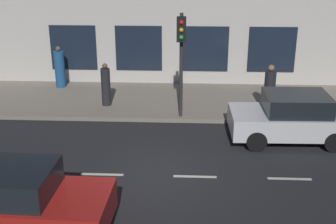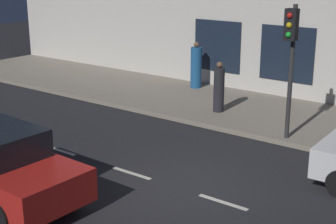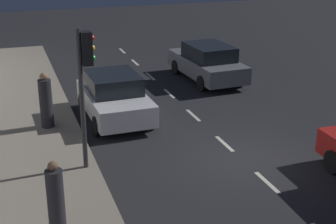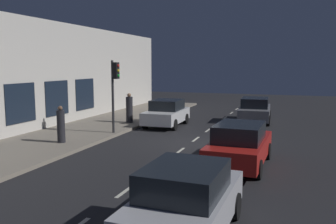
# 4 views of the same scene
# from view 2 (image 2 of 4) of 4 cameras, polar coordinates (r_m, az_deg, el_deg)

# --- Properties ---
(ground_plane) EXTENTS (60.00, 60.00, 0.00)m
(ground_plane) POSITION_cam_2_polar(r_m,az_deg,el_deg) (11.71, 1.91, -8.72)
(ground_plane) COLOR #232326
(sidewalk) EXTENTS (4.50, 32.00, 0.15)m
(sidewalk) POSITION_cam_2_polar(r_m,az_deg,el_deg) (16.85, 14.20, -0.91)
(sidewalk) COLOR gray
(sidewalk) RESTS_ON ground
(building_facade) EXTENTS (0.65, 32.00, 6.14)m
(building_facade) POSITION_cam_2_polar(r_m,az_deg,el_deg) (18.60, 18.00, 9.83)
(building_facade) COLOR beige
(building_facade) RESTS_ON ground
(lane_centre_line) EXTENTS (0.12, 27.20, 0.01)m
(lane_centre_line) POSITION_cam_2_polar(r_m,az_deg,el_deg) (11.23, 6.16, -9.97)
(lane_centre_line) COLOR beige
(lane_centre_line) RESTS_ON ground
(traffic_light) EXTENTS (0.47, 0.32, 3.74)m
(traffic_light) POSITION_cam_2_polar(r_m,az_deg,el_deg) (14.19, 13.56, 7.17)
(traffic_light) COLOR #2D2D30
(traffic_light) RESTS_ON sidewalk
(pedestrian_0) EXTENTS (0.61, 0.61, 1.81)m
(pedestrian_0) POSITION_cam_2_polar(r_m,az_deg,el_deg) (20.11, 3.16, 5.05)
(pedestrian_0) COLOR #1E5189
(pedestrian_0) RESTS_ON sidewalk
(pedestrian_1) EXTENTS (0.48, 0.48, 1.68)m
(pedestrian_1) POSITION_cam_2_polar(r_m,az_deg,el_deg) (16.94, 5.70, 2.59)
(pedestrian_1) COLOR #232328
(pedestrian_1) RESTS_ON sidewalk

